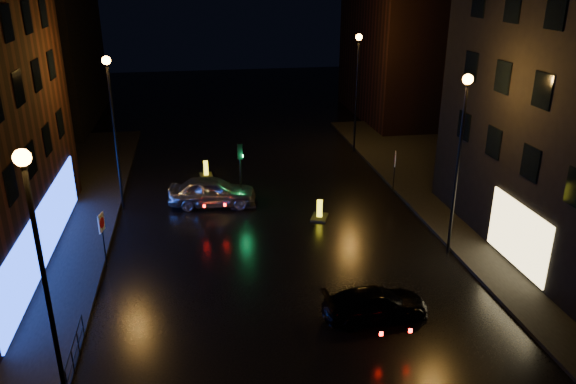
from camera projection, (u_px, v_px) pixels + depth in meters
name	position (u px, v px, depth m)	size (l,w,h in m)	color
ground	(312.00, 349.00, 19.73)	(120.00, 120.00, 0.00)	black
pavement_right	(543.00, 224.00, 29.23)	(12.00, 44.00, 0.15)	black
building_far_left	(38.00, 40.00, 46.70)	(8.00, 16.00, 14.00)	black
building_far_right	(405.00, 48.00, 49.19)	(8.00, 14.00, 12.00)	black
street_lamp_lnear	(39.00, 252.00, 14.62)	(0.44, 0.44, 8.37)	black
street_lamp_lfar	(112.00, 111.00, 29.28)	(0.44, 0.44, 8.37)	black
street_lamp_rnear	(461.00, 139.00, 24.40)	(0.44, 0.44, 8.37)	black
street_lamp_rfar	(357.00, 75.00, 39.06)	(0.44, 0.44, 8.37)	black
traffic_signal	(241.00, 193.00, 32.18)	(1.40, 2.40, 3.45)	black
guard_railing	(66.00, 377.00, 17.29)	(0.05, 6.04, 1.00)	black
silver_hatchback	(212.00, 191.00, 31.51)	(1.95, 4.86, 1.66)	#AFB2B7
dark_sedan	(376.00, 304.00, 21.32)	(1.66, 4.08, 1.19)	black
bollard_near	(320.00, 214.00, 30.03)	(1.20, 1.41, 1.05)	black
bollard_far	(206.00, 173.00, 36.14)	(0.87, 1.24, 1.04)	black
road_sign_left	(102.00, 227.00, 24.63)	(0.19, 0.61, 2.52)	black
road_sign_right	(395.00, 162.00, 32.99)	(0.25, 0.59, 2.49)	black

